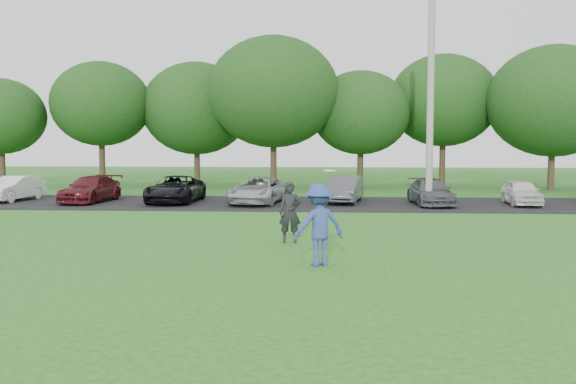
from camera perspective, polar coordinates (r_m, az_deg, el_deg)
name	(u,v)px	position (r m, az deg, el deg)	size (l,w,h in m)	color
ground	(278,259)	(15.17, -0.86, -5.99)	(100.00, 100.00, 0.00)	#22631C
parking_lot	(302,203)	(28.03, 1.25, -1.02)	(32.00, 6.50, 0.03)	black
utility_pole	(431,75)	(26.99, 12.58, 10.10)	(0.28, 0.28, 10.81)	#9C9B97
frisbee_player	(319,225)	(14.29, 2.76, -2.92)	(1.36, 1.11, 2.15)	#334890
camera_bystander	(290,212)	(17.43, 0.19, -1.83)	(0.61, 0.43, 1.66)	black
parked_cars	(295,190)	(27.96, 0.66, 0.17)	(28.02, 4.70, 1.18)	white
tree_row	(335,103)	(37.68, 4.23, 7.89)	(42.39, 9.85, 8.64)	#38281C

